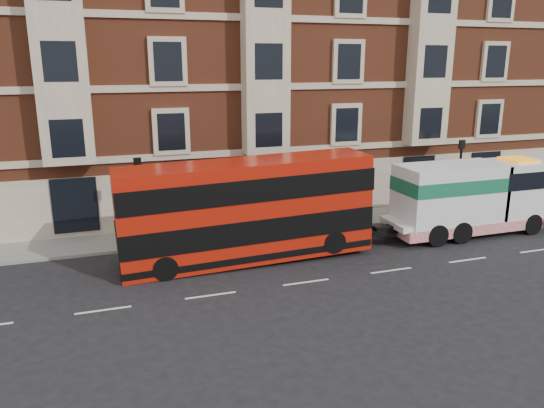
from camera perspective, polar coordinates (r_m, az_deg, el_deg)
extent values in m
plane|color=black|center=(22.12, 3.68, -8.40)|extent=(120.00, 120.00, 0.00)
cube|color=slate|center=(28.73, -1.96, -2.62)|extent=(90.00, 3.00, 0.15)
cube|color=brown|center=(34.75, -4.95, 15.35)|extent=(45.00, 12.00, 18.00)
cylinder|color=black|center=(25.88, -13.99, -0.28)|extent=(0.14, 0.14, 4.00)
cube|color=black|center=(25.42, -14.29, 4.29)|extent=(0.35, 0.15, 0.50)
cylinder|color=black|center=(32.52, 19.44, 2.40)|extent=(0.14, 0.14, 4.00)
cube|color=black|center=(32.15, 19.76, 6.05)|extent=(0.35, 0.15, 0.50)
cube|color=#B21809|center=(23.72, -2.79, -0.67)|extent=(11.30, 2.52, 4.44)
cube|color=black|center=(23.91, -2.77, -2.18)|extent=(11.34, 2.58, 1.06)
cube|color=black|center=(23.43, -2.83, 2.06)|extent=(11.34, 2.58, 1.01)
cylinder|color=black|center=(22.55, -11.41, -6.77)|extent=(1.05, 0.32, 1.05)
cylinder|color=black|center=(24.67, -12.10, -4.87)|extent=(1.05, 0.32, 1.05)
cylinder|color=black|center=(24.45, 6.70, -4.06)|extent=(1.05, 0.32, 1.05)
cylinder|color=black|center=(26.43, 4.60, -2.54)|extent=(1.05, 0.32, 1.05)
cube|color=white|center=(29.57, 20.23, -1.26)|extent=(9.08, 2.32, 0.30)
cube|color=white|center=(31.15, 24.67, 1.58)|extent=(3.23, 2.52, 2.93)
cube|color=white|center=(28.51, 18.57, 1.14)|extent=(5.45, 2.52, 2.93)
cube|color=#166540|center=(28.40, 18.65, 2.12)|extent=(5.50, 2.56, 0.71)
cube|color=red|center=(29.55, 19.86, -1.95)|extent=(8.07, 2.58, 0.56)
cylinder|color=black|center=(30.98, 26.15, -1.95)|extent=(1.11, 0.35, 1.11)
cylinder|color=black|center=(32.56, 23.39, -0.87)|extent=(1.11, 0.35, 1.11)
cylinder|color=black|center=(28.10, 19.65, -2.90)|extent=(1.11, 0.40, 1.11)
cylinder|color=black|center=(29.83, 16.99, -1.65)|extent=(1.11, 0.40, 1.11)
cylinder|color=black|center=(27.27, 17.30, -3.23)|extent=(1.11, 0.40, 1.11)
cylinder|color=black|center=(29.05, 14.71, -1.92)|extent=(1.11, 0.40, 1.11)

